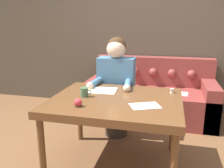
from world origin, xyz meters
The scene contains 11 objects.
ground_plane centered at (0.00, 0.00, 0.00)m, with size 16.00×16.00×0.00m, color brown.
wall_back centered at (0.00, 1.87, 1.30)m, with size 8.00×0.06×2.60m.
dining_table centered at (-0.05, -0.02, 0.65)m, with size 1.23×1.01×0.72m.
couch centered at (0.19, 1.42, 0.31)m, with size 1.84×0.90×0.89m.
person centered at (-0.20, 0.65, 0.66)m, with size 0.49×0.60×1.26m.
pattern_paper_main centered at (-0.27, 0.21, 0.72)m, with size 0.36×0.29×0.00m.
pattern_paper_offcut centered at (0.25, -0.16, 0.72)m, with size 0.30×0.26×0.00m.
scissors centered at (-0.26, 0.19, 0.72)m, with size 0.19×0.12×0.01m.
mug centered at (-0.36, -0.03, 0.77)m, with size 0.11×0.08×0.09m.
thread_spool centered at (0.47, 0.30, 0.74)m, with size 0.04×0.04×0.05m.
pin_cushion centered at (-0.31, -0.31, 0.75)m, with size 0.07×0.07×0.07m.
Camera 1 is at (0.43, -2.11, 1.43)m, focal length 38.00 mm.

